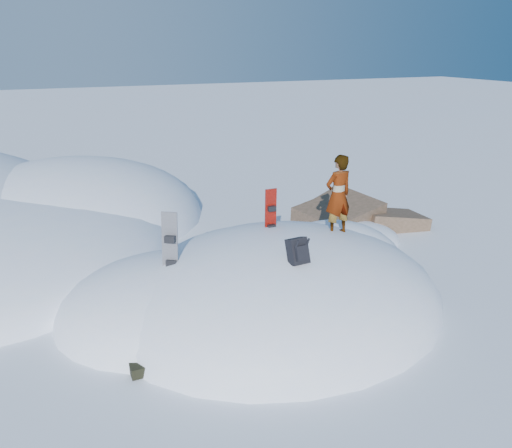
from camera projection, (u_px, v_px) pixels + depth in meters
name	position (u px, v px, depth m)	size (l,w,h in m)	color
ground	(279.00, 304.00, 10.42)	(120.00, 120.00, 0.00)	silver
snow_mound	(266.00, 301.00, 10.56)	(8.00, 6.00, 3.00)	white
rock_outcrop	(349.00, 232.00, 14.41)	(4.68, 4.41, 1.68)	brown
snowboard_red	(271.00, 220.00, 10.62)	(0.26, 0.13, 1.39)	red
snowboard_dark	(170.00, 253.00, 9.51)	(0.38, 0.36, 1.64)	black
backpack	(298.00, 251.00, 8.95)	(0.37, 0.45, 0.57)	black
gear_pile	(152.00, 360.00, 8.37)	(0.88, 0.66, 0.24)	black
person	(338.00, 195.00, 10.42)	(0.63, 0.41, 1.73)	slate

